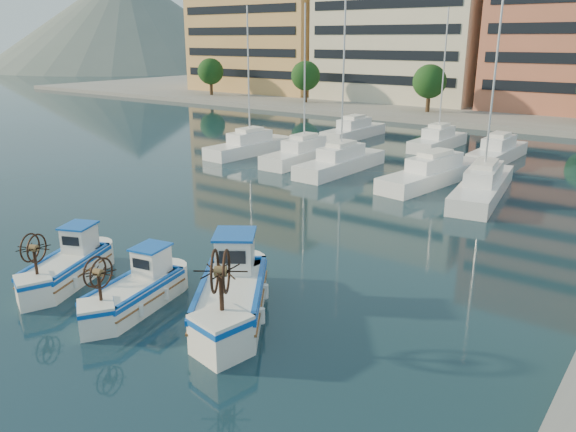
% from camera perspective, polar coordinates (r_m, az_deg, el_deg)
% --- Properties ---
extents(ground, '(300.00, 300.00, 0.00)m').
position_cam_1_polar(ground, '(19.84, -10.49, -9.98)').
color(ground, '#193142').
rests_on(ground, ground).
extents(hill_west, '(180.00, 180.00, 60.00)m').
position_cam_1_polar(hill_west, '(195.86, -15.59, 14.31)').
color(hill_west, slate).
rests_on(hill_west, ground).
extents(yacht_marina, '(36.68, 23.12, 11.50)m').
position_cam_1_polar(yacht_marina, '(43.44, 14.73, 5.65)').
color(yacht_marina, white).
rests_on(yacht_marina, ground).
extents(fishing_boat_a, '(3.09, 4.26, 2.57)m').
position_cam_1_polar(fishing_boat_a, '(23.48, -21.49, -4.60)').
color(fishing_boat_a, white).
rests_on(fishing_boat_a, ground).
extents(fishing_boat_b, '(2.38, 4.13, 2.50)m').
position_cam_1_polar(fishing_boat_b, '(20.56, -15.14, -7.16)').
color(fishing_boat_b, white).
rests_on(fishing_boat_b, ground).
extents(fishing_boat_c, '(4.56, 5.27, 3.24)m').
position_cam_1_polar(fishing_boat_c, '(19.32, -5.74, -7.59)').
color(fishing_boat_c, white).
rests_on(fishing_boat_c, ground).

